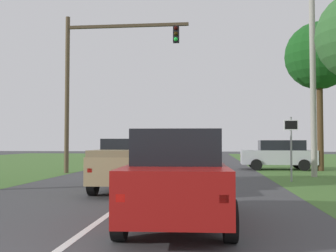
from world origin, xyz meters
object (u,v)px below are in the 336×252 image
(oak_tree_right, at_px, (319,56))
(crossing_suv_far, at_px, (279,154))
(traffic_light, at_px, (96,71))
(pickup_truck_lead, at_px, (133,163))
(keep_moving_sign, at_px, (291,140))
(red_suv_near, at_px, (178,175))
(utility_pole_right, at_px, (313,71))

(oak_tree_right, bearing_deg, crossing_suv_far, 160.26)
(traffic_light, distance_m, crossing_suv_far, 12.12)
(pickup_truck_lead, xyz_separation_m, keep_moving_sign, (6.19, 3.56, 0.82))
(traffic_light, xyz_separation_m, oak_tree_right, (12.76, 3.09, 1.19))
(red_suv_near, bearing_deg, keep_moving_sign, 65.63)
(oak_tree_right, height_order, utility_pole_right, utility_pole_right)
(pickup_truck_lead, distance_m, oak_tree_right, 15.08)
(keep_moving_sign, bearing_deg, crossing_suv_far, 84.28)
(red_suv_near, xyz_separation_m, crossing_suv_far, (4.93, 16.82, -0.07))
(pickup_truck_lead, relative_size, oak_tree_right, 0.63)
(pickup_truck_lead, bearing_deg, utility_pole_right, 38.03)
(red_suv_near, bearing_deg, pickup_truck_lead, 109.82)
(oak_tree_right, distance_m, crossing_suv_far, 6.35)
(pickup_truck_lead, height_order, oak_tree_right, oak_tree_right)
(utility_pole_right, bearing_deg, keep_moving_sign, -122.16)
(crossing_suv_far, height_order, utility_pole_right, utility_pole_right)
(traffic_light, relative_size, crossing_suv_far, 1.93)
(red_suv_near, xyz_separation_m, keep_moving_sign, (4.16, 9.19, 0.76))
(utility_pole_right, bearing_deg, oak_tree_right, 71.13)
(utility_pole_right, bearing_deg, red_suv_near, -116.15)
(red_suv_near, height_order, keep_moving_sign, keep_moving_sign)
(keep_moving_sign, height_order, oak_tree_right, oak_tree_right)
(keep_moving_sign, bearing_deg, red_suv_near, -114.37)
(crossing_suv_far, bearing_deg, utility_pole_right, -80.84)
(utility_pole_right, bearing_deg, pickup_truck_lead, -141.97)
(traffic_light, height_order, keep_moving_sign, traffic_light)
(pickup_truck_lead, xyz_separation_m, utility_pole_right, (7.78, 6.09, 4.25))
(red_suv_near, relative_size, oak_tree_right, 0.55)
(pickup_truck_lead, xyz_separation_m, traffic_light, (-3.52, 7.28, 4.67))
(keep_moving_sign, bearing_deg, oak_tree_right, 65.86)
(pickup_truck_lead, distance_m, keep_moving_sign, 7.19)
(traffic_light, xyz_separation_m, crossing_suv_far, (10.48, 3.91, -4.67))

